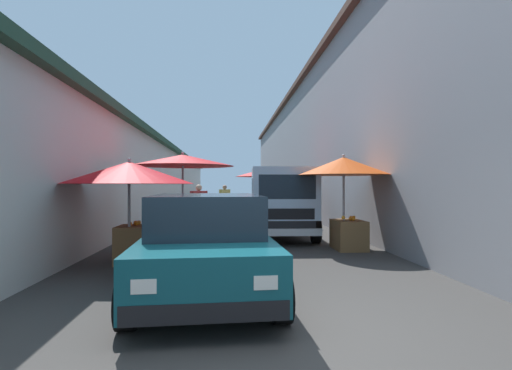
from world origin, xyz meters
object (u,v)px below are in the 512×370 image
object	(u,v)px
fruit_stall_near_right	(182,173)
delivery_truck	(282,204)
fruit_stall_mid_lane	(130,182)
parked_scooter	(272,208)
fruit_stall_near_left	(345,179)
vendor_by_crates	(199,204)
fruit_stall_far_left	(269,179)
hatchback_car	(206,243)
vendor_in_shade	(225,198)

from	to	relation	value
fruit_stall_near_right	delivery_truck	world-z (taller)	fruit_stall_near_right
fruit_stall_mid_lane	parked_scooter	xyz separation A→B (m)	(11.72, -4.21, -1.22)
fruit_stall_near_right	parked_scooter	size ratio (longest dim) A/B	1.59
fruit_stall_near_left	vendor_by_crates	size ratio (longest dim) A/B	1.46
fruit_stall_near_right	fruit_stall_far_left	bearing A→B (deg)	-29.21
hatchback_car	parked_scooter	size ratio (longest dim) A/B	2.37
fruit_stall_far_left	hatchback_car	distance (m)	9.76
vendor_in_shade	fruit_stall_near_left	bearing A→B (deg)	-163.53
delivery_truck	vendor_in_shade	xyz separation A→B (m)	(8.51, 1.73, -0.11)
fruit_stall_mid_lane	vendor_in_shade	size ratio (longest dim) A/B	1.59
fruit_stall_near_left	hatchback_car	bearing A→B (deg)	138.68
vendor_in_shade	parked_scooter	distance (m)	2.46
fruit_stall_near_left	vendor_in_shade	distance (m)	10.80
vendor_by_crates	fruit_stall_near_left	bearing A→B (deg)	-136.47
hatchback_car	delivery_truck	world-z (taller)	delivery_truck
fruit_stall_near_left	delivery_truck	size ratio (longest dim) A/B	0.48
fruit_stall_mid_lane	fruit_stall_near_right	distance (m)	2.44
fruit_stall_mid_lane	fruit_stall_far_left	size ratio (longest dim) A/B	0.99
fruit_stall_mid_lane	fruit_stall_near_left	distance (m)	5.09
fruit_stall_mid_lane	vendor_by_crates	world-z (taller)	fruit_stall_mid_lane
delivery_truck	vendor_by_crates	world-z (taller)	delivery_truck
fruit_stall_near_left	vendor_in_shade	world-z (taller)	fruit_stall_near_left
fruit_stall_far_left	delivery_truck	world-z (taller)	fruit_stall_far_left
vendor_in_shade	parked_scooter	xyz separation A→B (m)	(-0.12, -2.41, -0.48)
hatchback_car	vendor_in_shade	size ratio (longest dim) A/B	2.48
fruit_stall_near_left	vendor_by_crates	world-z (taller)	fruit_stall_near_left
fruit_stall_near_right	delivery_truck	distance (m)	3.07
fruit_stall_far_left	parked_scooter	xyz separation A→B (m)	(4.37, -0.63, -1.42)
vendor_in_shade	hatchback_car	bearing A→B (deg)	179.34
fruit_stall_near_right	vendor_in_shade	world-z (taller)	fruit_stall_near_right
fruit_stall_near_right	vendor_by_crates	world-z (taller)	fruit_stall_near_right
fruit_stall_near_left	fruit_stall_near_right	bearing A→B (deg)	78.92
vendor_by_crates	fruit_stall_mid_lane	bearing A→B (deg)	170.35
fruit_stall_near_right	vendor_by_crates	bearing A→B (deg)	-3.34
fruit_stall_near_right	parked_scooter	world-z (taller)	fruit_stall_near_right
fruit_stall_near_right	parked_scooter	distance (m)	10.13
fruit_stall_near_left	hatchback_car	world-z (taller)	fruit_stall_near_left
fruit_stall_mid_lane	fruit_stall_near_left	world-z (taller)	fruit_stall_near_left
fruit_stall_near_left	vendor_in_shade	xyz separation A→B (m)	(10.32, 3.05, -0.83)
fruit_stall_near_left	fruit_stall_far_left	xyz separation A→B (m)	(5.84, 1.28, 0.10)
vendor_in_shade	fruit_stall_near_right	bearing A→B (deg)	173.75
vendor_by_crates	parked_scooter	distance (m)	6.93
fruit_stall_near_right	parked_scooter	xyz separation A→B (m)	(9.41, -3.45, -1.46)
fruit_stall_near_left	fruit_stall_far_left	world-z (taller)	fruit_stall_near_left
fruit_stall_near_right	hatchback_car	xyz separation A→B (m)	(-4.46, -0.88, -1.17)
delivery_truck	vendor_in_shade	size ratio (longest dim) A/B	3.09
fruit_stall_near_left	vendor_in_shade	size ratio (longest dim) A/B	1.47
fruit_stall_far_left	vendor_in_shade	xyz separation A→B (m)	(4.48, 1.78, -0.93)
fruit_stall_mid_lane	fruit_stall_near_left	bearing A→B (deg)	-72.76
fruit_stall_far_left	vendor_in_shade	size ratio (longest dim) A/B	1.61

